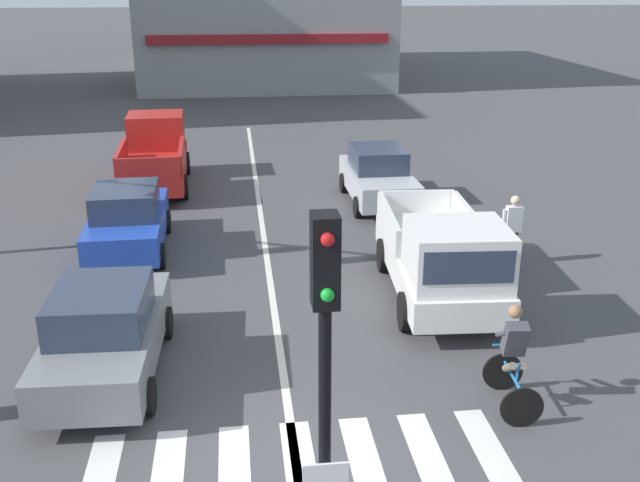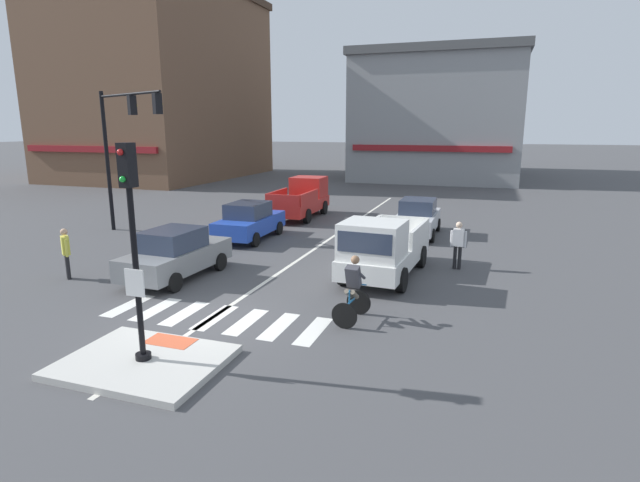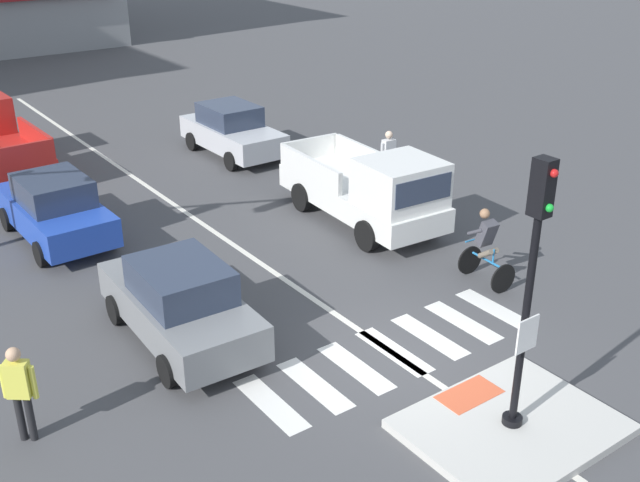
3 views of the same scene
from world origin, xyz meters
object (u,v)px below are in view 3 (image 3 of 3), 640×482
object	(u,v)px
pedestrian_waiting_far_side	(388,154)
signal_pole	(532,274)
pedestrian_at_curb_left	(19,387)
car_grey_westbound_near	(180,302)
car_silver_eastbound_far	(232,131)
car_blue_westbound_far	(55,208)
pickup_truck_white_eastbound_mid	(372,191)
cyclist	(486,246)

from	to	relation	value
pedestrian_waiting_far_side	signal_pole	bearing A→B (deg)	-120.29
pedestrian_at_curb_left	pedestrian_waiting_far_side	distance (m)	13.00
car_grey_westbound_near	pedestrian_waiting_far_side	distance (m)	9.51
car_silver_eastbound_far	pedestrian_at_curb_left	size ratio (longest dim) A/B	2.46
car_blue_westbound_far	pickup_truck_white_eastbound_mid	world-z (taller)	pickup_truck_white_eastbound_mid
car_blue_westbound_far	pedestrian_at_curb_left	world-z (taller)	pedestrian_at_curb_left
car_silver_eastbound_far	car_blue_westbound_far	distance (m)	7.57
car_grey_westbound_near	car_blue_westbound_far	xyz separation A→B (m)	(-0.37, 6.01, 0.00)
signal_pole	car_silver_eastbound_far	size ratio (longest dim) A/B	1.07
signal_pole	car_blue_westbound_far	distance (m)	12.18
signal_pole	car_silver_eastbound_far	bearing A→B (deg)	76.85
pickup_truck_white_eastbound_mid	car_blue_westbound_far	bearing A→B (deg)	149.84
car_grey_westbound_near	pickup_truck_white_eastbound_mid	bearing A→B (deg)	18.27
signal_pole	pickup_truck_white_eastbound_mid	world-z (taller)	signal_pole
pickup_truck_white_eastbound_mid	cyclist	xyz separation A→B (m)	(0.06, -3.81, -0.11)
car_silver_eastbound_far	car_blue_westbound_far	bearing A→B (deg)	-154.39
pickup_truck_white_eastbound_mid	cyclist	distance (m)	3.81
car_silver_eastbound_far	pedestrian_at_curb_left	bearing A→B (deg)	-132.76
signal_pole	pedestrian_waiting_far_side	distance (m)	11.26
car_silver_eastbound_far	cyclist	bearing A→B (deg)	-90.16
car_silver_eastbound_far	cyclist	world-z (taller)	cyclist
car_silver_eastbound_far	car_grey_westbound_near	bearing A→B (deg)	-124.79
signal_pole	pedestrian_at_curb_left	distance (m)	7.81
car_silver_eastbound_far	car_blue_westbound_far	xyz separation A→B (m)	(-6.82, -3.27, 0.00)
cyclist	pedestrian_waiting_far_side	bearing A→B (deg)	69.37
pedestrian_waiting_far_side	car_blue_westbound_far	bearing A→B (deg)	167.79
signal_pole	car_silver_eastbound_far	xyz separation A→B (m)	(3.46, 14.81, -1.99)
pickup_truck_white_eastbound_mid	pedestrian_waiting_far_side	world-z (taller)	pickup_truck_white_eastbound_mid
car_silver_eastbound_far	pedestrian_waiting_far_side	world-z (taller)	pedestrian_waiting_far_side
pedestrian_waiting_far_side	car_silver_eastbound_far	bearing A→B (deg)	112.36
signal_pole	car_blue_westbound_far	xyz separation A→B (m)	(-3.37, 11.54, -1.99)
car_blue_westbound_far	signal_pole	bearing A→B (deg)	-73.74
car_silver_eastbound_far	pickup_truck_white_eastbound_mid	bearing A→B (deg)	-90.71
signal_pole	car_silver_eastbound_far	distance (m)	15.34
car_grey_westbound_near	pickup_truck_white_eastbound_mid	world-z (taller)	pickup_truck_white_eastbound_mid
car_grey_westbound_near	cyclist	size ratio (longest dim) A/B	2.47
car_grey_westbound_near	car_silver_eastbound_far	size ratio (longest dim) A/B	1.01
cyclist	pedestrian_waiting_far_side	xyz separation A→B (m)	(2.17, 5.78, 0.11)
car_grey_westbound_near	pickup_truck_white_eastbound_mid	size ratio (longest dim) A/B	0.80
signal_pole	cyclist	xyz separation A→B (m)	(3.43, 3.82, -1.93)
car_blue_westbound_far	car_silver_eastbound_far	bearing A→B (deg)	25.61
pickup_truck_white_eastbound_mid	signal_pole	bearing A→B (deg)	-113.85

